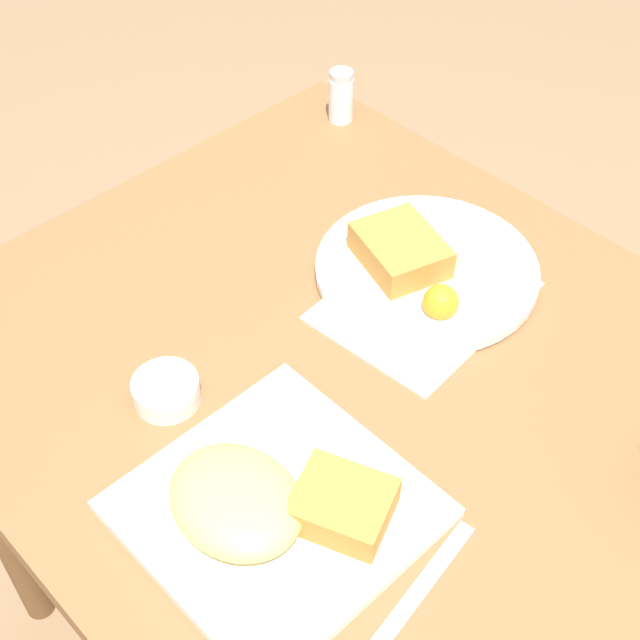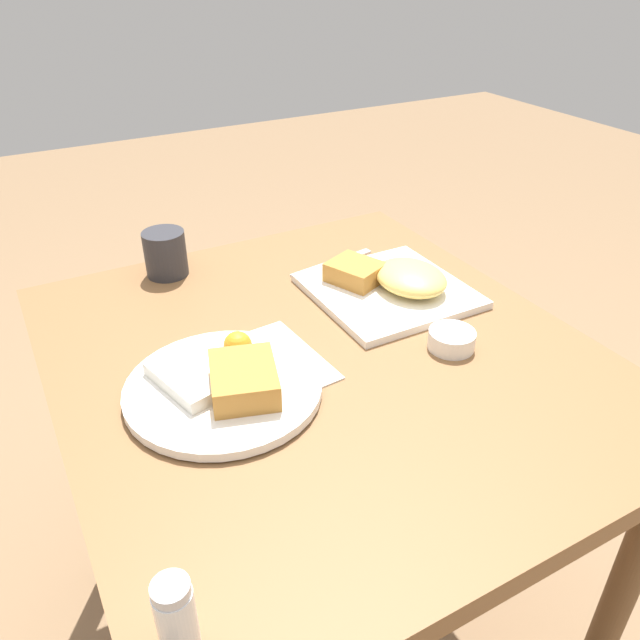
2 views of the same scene
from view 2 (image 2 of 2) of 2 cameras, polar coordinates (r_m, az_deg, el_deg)
ground_plane at (r=1.52m, az=0.24°, el=-25.82°), size 8.00×8.00×0.00m
dining_table at (r=1.05m, az=0.31°, el=-7.07°), size 0.91×0.81×0.72m
menu_card at (r=0.95m, az=-7.28°, el=-4.91°), size 0.21×0.27×0.00m
plate_square_near at (r=1.15m, az=6.63°, el=3.35°), size 0.27×0.27×0.06m
plate_oval_far at (r=0.91m, az=-8.62°, el=-5.75°), size 0.28×0.28×0.05m
sauce_ramekin at (r=1.02m, az=11.94°, el=-1.71°), size 0.07×0.07×0.03m
salt_shaker at (r=0.64m, az=-13.01°, el=-24.98°), size 0.04×0.04×0.08m
butter_knife at (r=1.26m, az=1.10°, el=5.22°), size 0.04×0.20×0.00m
coffee_mug at (r=1.24m, az=-13.95°, el=5.93°), size 0.08×0.08×0.09m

